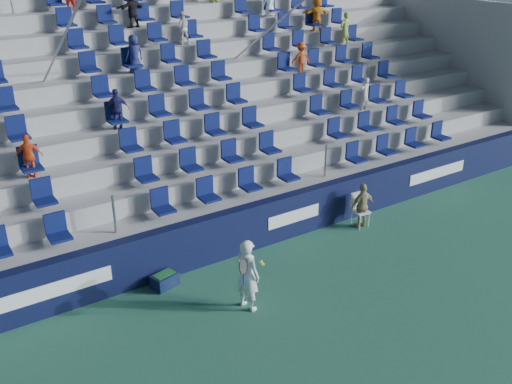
{
  "coord_description": "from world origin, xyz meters",
  "views": [
    {
      "loc": [
        -6.58,
        -7.47,
        7.13
      ],
      "look_at": [
        0.2,
        2.8,
        1.7
      ],
      "focal_mm": 40.0,
      "sensor_mm": 36.0,
      "label": 1
    }
  ],
  "objects": [
    {
      "name": "ball_bin",
      "position": [
        -2.29,
        2.75,
        0.18
      ],
      "size": [
        0.65,
        0.51,
        0.33
      ],
      "color": "#0F1937",
      "rests_on": "ground"
    },
    {
      "name": "sponsor_wall",
      "position": [
        0.0,
        3.15,
        0.6
      ],
      "size": [
        24.0,
        0.32,
        1.2
      ],
      "color": "#0D1233",
      "rests_on": "ground"
    },
    {
      "name": "tennis_player",
      "position": [
        -1.17,
        1.04,
        0.81
      ],
      "size": [
        0.69,
        0.67,
        1.62
      ],
      "color": "white",
      "rests_on": "ground"
    },
    {
      "name": "line_judge_chair",
      "position": [
        3.43,
        2.65,
        0.53
      ],
      "size": [
        0.42,
        0.43,
        0.94
      ],
      "color": "white",
      "rests_on": "ground"
    },
    {
      "name": "line_judge",
      "position": [
        3.43,
        2.5,
        0.63
      ],
      "size": [
        0.75,
        0.36,
        1.25
      ],
      "primitive_type": "imported",
      "rotation": [
        0.0,
        0.0,
        3.07
      ],
      "color": "tan",
      "rests_on": "ground"
    },
    {
      "name": "grandstand",
      "position": [
        -0.0,
        8.24,
        2.14
      ],
      "size": [
        24.0,
        8.17,
        6.63
      ],
      "color": "#9E9F99",
      "rests_on": "ground"
    },
    {
      "name": "ground",
      "position": [
        0.0,
        0.0,
        0.0
      ],
      "size": [
        70.0,
        70.0,
        0.0
      ],
      "primitive_type": "plane",
      "color": "#2C684B",
      "rests_on": "ground"
    }
  ]
}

